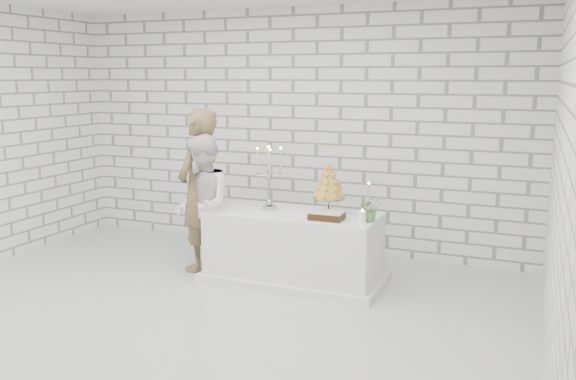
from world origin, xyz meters
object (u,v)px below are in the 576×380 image
object	(u,v)px
candelabra	(269,178)
croquembouche	(329,188)
cake_table	(294,247)
bride	(202,206)
groom	(200,190)

from	to	relation	value
candelabra	croquembouche	distance (m)	0.66
cake_table	bride	bearing A→B (deg)	-167.69
groom	bride	world-z (taller)	groom
cake_table	croquembouche	world-z (taller)	croquembouche
groom	cake_table	bearing A→B (deg)	90.10
candelabra	cake_table	bearing A→B (deg)	-7.21
bride	candelabra	size ratio (longest dim) A/B	2.24
cake_table	groom	size ratio (longest dim) A/B	0.99
cake_table	groom	bearing A→B (deg)	-179.33
candelabra	croquembouche	world-z (taller)	candelabra
cake_table	croquembouche	xyz separation A→B (m)	(0.35, 0.10, 0.65)
candelabra	croquembouche	xyz separation A→B (m)	(0.65, 0.06, -0.08)
cake_table	groom	xyz separation A→B (m)	(-1.14, -0.01, 0.54)
groom	bride	size ratio (longest dim) A/B	1.17
cake_table	candelabra	xyz separation A→B (m)	(-0.30, 0.04, 0.72)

